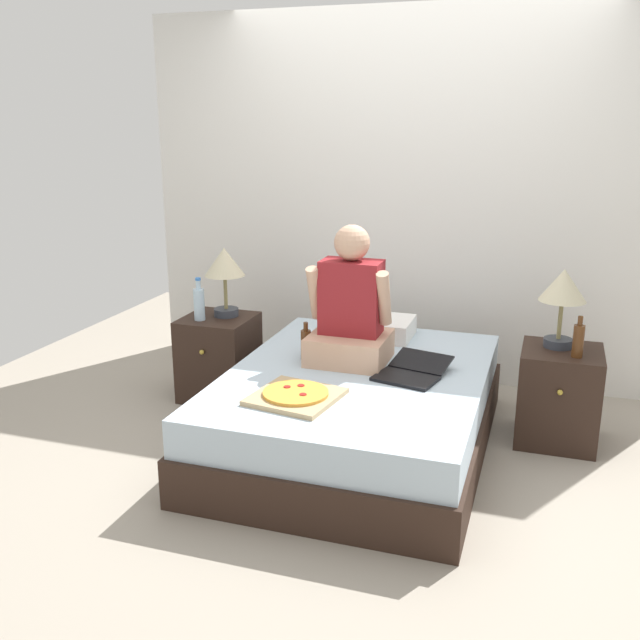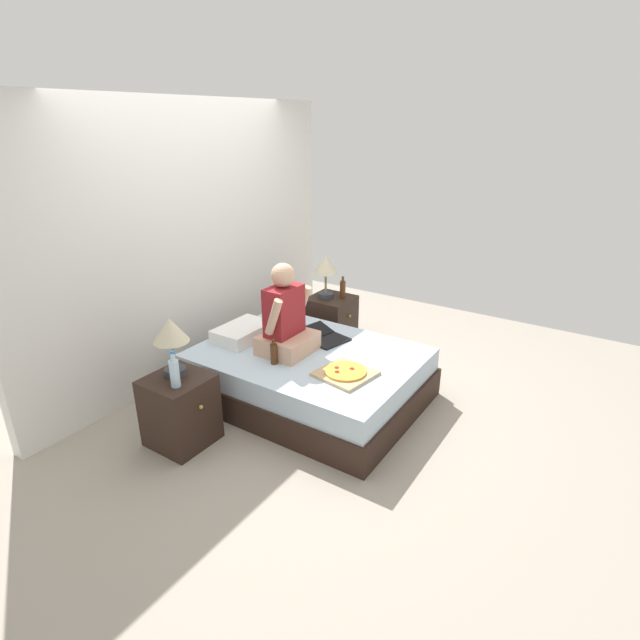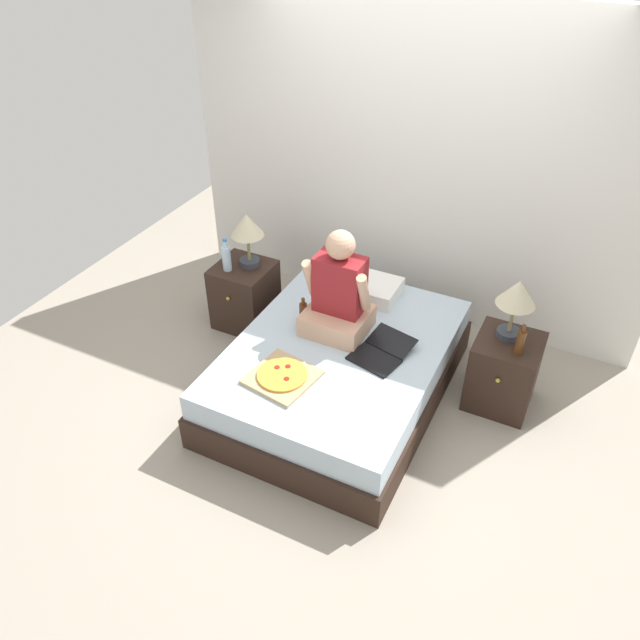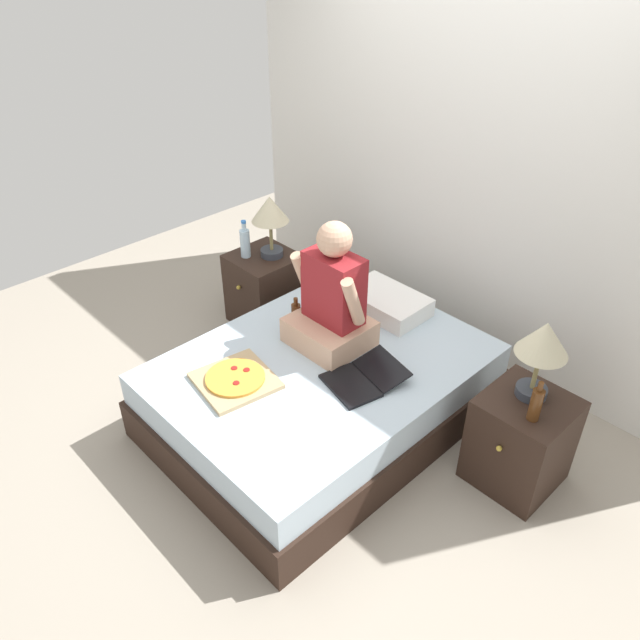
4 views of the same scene
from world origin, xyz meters
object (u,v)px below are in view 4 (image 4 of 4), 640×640
object	(u,v)px
laptop	(361,380)
bed	(321,390)
beer_bottle	(536,404)
lamp_on_right_nightstand	(543,344)
water_bottle	(245,242)
nightstand_right	(520,441)
pizza_box	(235,380)
nightstand_left	(265,289)
lamp_on_left_nightstand	(270,213)
person_seated	(332,301)
beer_bottle_on_bed	(296,316)

from	to	relation	value
laptop	bed	bearing A→B (deg)	-176.33
beer_bottle	lamp_on_right_nightstand	bearing A→B (deg)	123.69
water_bottle	nightstand_right	bearing A→B (deg)	2.33
nightstand_right	pizza_box	size ratio (longest dim) A/B	1.20
nightstand_left	laptop	size ratio (longest dim) A/B	1.15
lamp_on_right_nightstand	lamp_on_left_nightstand	bearing A→B (deg)	180.00
nightstand_right	person_seated	distance (m)	1.28
lamp_on_right_nightstand	pizza_box	bearing A→B (deg)	-141.47
water_bottle	pizza_box	bearing A→B (deg)	-40.99
lamp_on_left_nightstand	laptop	distance (m)	1.46
beer_bottle	lamp_on_left_nightstand	bearing A→B (deg)	176.03
lamp_on_right_nightstand	bed	bearing A→B (deg)	-154.42
beer_bottle	laptop	world-z (taller)	beer_bottle
nightstand_right	lamp_on_right_nightstand	xyz separation A→B (m)	(-0.03, 0.05, 0.60)
bed	beer_bottle_on_bed	distance (m)	0.48
beer_bottle	person_seated	distance (m)	1.25
laptop	beer_bottle_on_bed	distance (m)	0.64
lamp_on_right_nightstand	laptop	world-z (taller)	lamp_on_right_nightstand
beer_bottle	beer_bottle_on_bed	bearing A→B (deg)	-170.91
nightstand_left	water_bottle	xyz separation A→B (m)	(-0.08, -0.09, 0.38)
laptop	pizza_box	bearing A→B (deg)	-134.03
bed	beer_bottle	bearing A→B (deg)	16.94
pizza_box	nightstand_right	bearing A→B (deg)	36.40
pizza_box	water_bottle	bearing A→B (deg)	139.01
bed	beer_bottle_on_bed	xyz separation A→B (m)	(-0.34, 0.11, 0.32)
lamp_on_left_nightstand	pizza_box	world-z (taller)	lamp_on_left_nightstand
bed	lamp_on_left_nightstand	size ratio (longest dim) A/B	4.20
lamp_on_left_nightstand	person_seated	distance (m)	1.00
laptop	pizza_box	size ratio (longest dim) A/B	1.04
bed	water_bottle	size ratio (longest dim) A/B	6.85
nightstand_left	beer_bottle	xyz separation A→B (m)	(2.20, -0.10, 0.37)
lamp_on_left_nightstand	bed	bearing A→B (deg)	-25.80
water_bottle	lamp_on_right_nightstand	world-z (taller)	lamp_on_right_nightstand
lamp_on_left_nightstand	water_bottle	distance (m)	0.28
water_bottle	beer_bottle_on_bed	world-z (taller)	water_bottle
lamp_on_left_nightstand	pizza_box	bearing A→B (deg)	-49.24
lamp_on_left_nightstand	person_seated	bearing A→B (deg)	-19.24
bed	water_bottle	xyz separation A→B (m)	(-1.15, 0.36, 0.44)
bed	nightstand_left	world-z (taller)	nightstand_left
lamp_on_right_nightstand	person_seated	xyz separation A→B (m)	(-1.13, -0.33, -0.13)
person_seated	beer_bottle_on_bed	distance (m)	0.32
bed	person_seated	size ratio (longest dim) A/B	2.43
lamp_on_left_nightstand	laptop	xyz separation A→B (m)	(1.32, -0.48, -0.40)
beer_bottle	laptop	bearing A→B (deg)	-158.78
nightstand_left	beer_bottle_on_bed	world-z (taller)	beer_bottle_on_bed
bed	nightstand_left	xyz separation A→B (m)	(-1.07, 0.45, 0.05)
lamp_on_left_nightstand	beer_bottle	distance (m)	2.18
person_seated	beer_bottle_on_bed	xyz separation A→B (m)	(-0.25, -0.06, -0.20)
lamp_on_left_nightstand	laptop	world-z (taller)	lamp_on_left_nightstand
lamp_on_right_nightstand	pizza_box	world-z (taller)	lamp_on_right_nightstand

